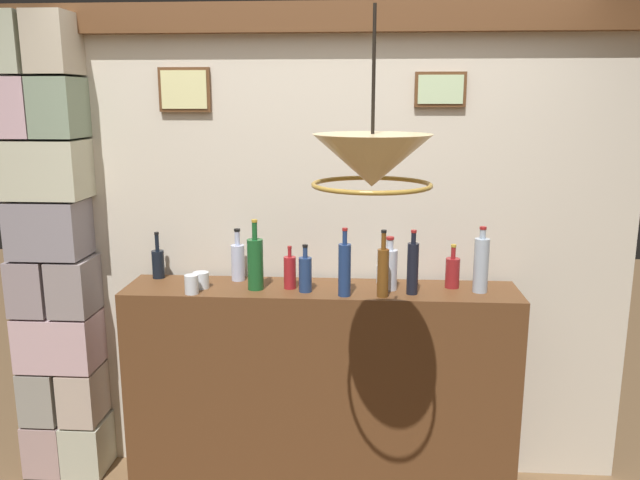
% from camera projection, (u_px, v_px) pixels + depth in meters
% --- Properties ---
extents(panelled_rear_partition, '(3.13, 0.15, 2.45)m').
position_uv_depth(panelled_rear_partition, '(324.00, 235.00, 3.31)').
color(panelled_rear_partition, beige).
rests_on(panelled_rear_partition, ground).
extents(stone_pillar, '(0.42, 0.31, 2.39)m').
position_uv_depth(stone_pillar, '(55.00, 257.00, 3.30)').
color(stone_pillar, '#AF918E').
rests_on(stone_pillar, ground).
extents(bar_shelf_unit, '(1.91, 0.36, 1.09)m').
position_uv_depth(bar_shelf_unit, '(321.00, 392.00, 3.23)').
color(bar_shelf_unit, brown).
rests_on(bar_shelf_unit, ground).
extents(liquor_bottle_sherry, '(0.07, 0.07, 0.21)m').
position_uv_depth(liquor_bottle_sherry, '(452.00, 272.00, 3.10)').
color(liquor_bottle_sherry, maroon).
rests_on(liquor_bottle_sherry, bar_shelf_unit).
extents(liquor_bottle_scotch, '(0.08, 0.08, 0.34)m').
position_uv_depth(liquor_bottle_scotch, '(255.00, 263.00, 3.06)').
color(liquor_bottle_scotch, '#1A5726').
rests_on(liquor_bottle_scotch, bar_shelf_unit).
extents(liquor_bottle_port, '(0.06, 0.06, 0.32)m').
position_uv_depth(liquor_bottle_port, '(345.00, 269.00, 2.96)').
color(liquor_bottle_port, navy).
rests_on(liquor_bottle_port, bar_shelf_unit).
extents(liquor_bottle_vodka, '(0.08, 0.08, 0.26)m').
position_uv_depth(liquor_bottle_vodka, '(389.00, 268.00, 3.06)').
color(liquor_bottle_vodka, silver).
rests_on(liquor_bottle_vodka, bar_shelf_unit).
extents(liquor_bottle_tequila, '(0.07, 0.07, 0.32)m').
position_uv_depth(liquor_bottle_tequila, '(481.00, 264.00, 3.02)').
color(liquor_bottle_tequila, '#A4B4C5').
rests_on(liquor_bottle_tequila, bar_shelf_unit).
extents(liquor_bottle_brandy, '(0.06, 0.06, 0.24)m').
position_uv_depth(liquor_bottle_brandy, '(158.00, 263.00, 3.27)').
color(liquor_bottle_brandy, black).
rests_on(liquor_bottle_brandy, bar_shelf_unit).
extents(liquor_bottle_vermouth, '(0.05, 0.05, 0.32)m').
position_uv_depth(liquor_bottle_vermouth, '(383.00, 271.00, 2.95)').
color(liquor_bottle_vermouth, brown).
rests_on(liquor_bottle_vermouth, bar_shelf_unit).
extents(liquor_bottle_amaro, '(0.06, 0.06, 0.21)m').
position_uv_depth(liquor_bottle_amaro, '(290.00, 272.00, 3.09)').
color(liquor_bottle_amaro, maroon).
rests_on(liquor_bottle_amaro, bar_shelf_unit).
extents(liquor_bottle_rye, '(0.05, 0.05, 0.31)m').
position_uv_depth(liquor_bottle_rye, '(413.00, 267.00, 2.99)').
color(liquor_bottle_rye, black).
rests_on(liquor_bottle_rye, bar_shelf_unit).
extents(liquor_bottle_rum, '(0.07, 0.07, 0.27)m').
position_uv_depth(liquor_bottle_rum, '(238.00, 261.00, 3.22)').
color(liquor_bottle_rum, silver).
rests_on(liquor_bottle_rum, bar_shelf_unit).
extents(liquor_bottle_gin, '(0.06, 0.06, 0.23)m').
position_uv_depth(liquor_bottle_gin, '(305.00, 274.00, 3.03)').
color(liquor_bottle_gin, navy).
rests_on(liquor_bottle_gin, bar_shelf_unit).
extents(glass_tumbler_rocks, '(0.07, 0.07, 0.09)m').
position_uv_depth(glass_tumbler_rocks, '(191.00, 284.00, 3.01)').
color(glass_tumbler_rocks, silver).
rests_on(glass_tumbler_rocks, bar_shelf_unit).
extents(glass_tumbler_highball, '(0.07, 0.07, 0.09)m').
position_uv_depth(glass_tumbler_highball, '(383.00, 274.00, 3.19)').
color(glass_tumbler_highball, silver).
rests_on(glass_tumbler_highball, bar_shelf_unit).
extents(glass_tumbler_shot, '(0.08, 0.08, 0.08)m').
position_uv_depth(glass_tumbler_shot, '(201.00, 280.00, 3.10)').
color(glass_tumbler_shot, silver).
rests_on(glass_tumbler_shot, bar_shelf_unit).
extents(pendant_lamp, '(0.41, 0.41, 0.59)m').
position_uv_depth(pendant_lamp, '(372.00, 162.00, 2.16)').
color(pendant_lamp, beige).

